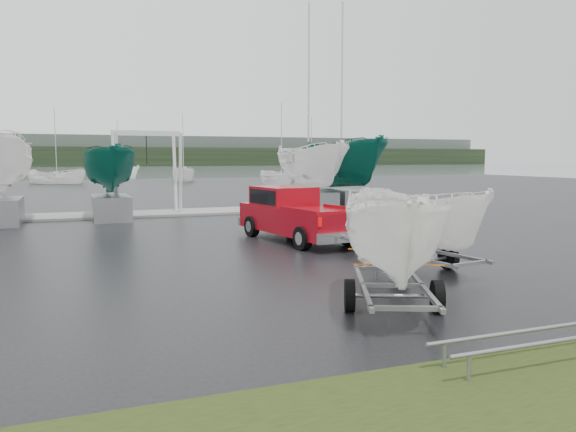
{
  "coord_description": "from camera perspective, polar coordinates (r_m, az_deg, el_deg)",
  "views": [
    {
      "loc": [
        -3.81,
        -15.34,
        2.84
      ],
      "look_at": [
        1.77,
        -0.81,
        1.2
      ],
      "focal_mm": 35.0,
      "sensor_mm": 36.0,
      "label": 1
    }
  ],
  "objects": [
    {
      "name": "far_hill",
      "position": [
        193.39,
        -20.01,
        6.28
      ],
      "size": [
        300.0,
        6.0,
        10.0
      ],
      "primitive_type": "cube",
      "color": "#4C5651",
      "rests_on": "ground"
    },
    {
      "name": "treeline",
      "position": [
        185.38,
        -19.94,
        5.69
      ],
      "size": [
        300.0,
        8.0,
        6.0
      ],
      "primitive_type": "cube",
      "color": "black",
      "rests_on": "ground"
    },
    {
      "name": "keelboat_2",
      "position": [
        28.74,
        2.48,
        8.11
      ],
      "size": [
        2.45,
        3.2,
        10.62
      ],
      "color": "gray",
      "rests_on": "ground"
    },
    {
      "name": "moored_boat_3",
      "position": [
        73.52,
        2.38,
        3.79
      ],
      "size": [
        3.22,
        3.27,
        11.44
      ],
      "rotation": [
        0.0,
        0.0,
        0.28
      ],
      "color": "white",
      "rests_on": "ground"
    },
    {
      "name": "keelboat_1",
      "position": [
        26.6,
        -17.73,
        7.18
      ],
      "size": [
        2.23,
        3.2,
        7.03
      ],
      "color": "gray",
      "rests_on": "ground"
    },
    {
      "name": "boat_hoist",
      "position": [
        28.55,
        -14.15,
        5.48
      ],
      "size": [
        3.3,
        2.18,
        4.12
      ],
      "color": "silver",
      "rests_on": "ground"
    },
    {
      "name": "trailer_parked",
      "position": [
        10.46,
        10.77,
        5.45
      ],
      "size": [
        2.53,
        3.77,
        5.09
      ],
      "rotation": [
        0.0,
        0.0,
        -0.42
      ],
      "color": "gray",
      "rests_on": "ground"
    },
    {
      "name": "trailer_hitched",
      "position": [
        14.19,
        13.42,
        4.98
      ],
      "size": [
        1.9,
        3.74,
        4.83
      ],
      "rotation": [
        0.0,
        0.0,
        0.16
      ],
      "color": "gray",
      "rests_on": "ground"
    },
    {
      "name": "moored_boat_5",
      "position": [
        81.51,
        -16.81,
        3.75
      ],
      "size": [
        3.77,
        3.77,
        11.5
      ],
      "rotation": [
        0.0,
        0.0,
        0.8
      ],
      "color": "white",
      "rests_on": "ground"
    },
    {
      "name": "lake",
      "position": [
        115.44,
        -19.17,
        4.26
      ],
      "size": [
        300.0,
        300.0,
        0.0
      ],
      "primitive_type": "plane",
      "color": "slate",
      "rests_on": "ground"
    },
    {
      "name": "dock",
      "position": [
        28.73,
        -13.29,
        0.27
      ],
      "size": [
        30.0,
        3.0,
        0.12
      ],
      "primitive_type": "cube",
      "color": "gray",
      "rests_on": "ground"
    },
    {
      "name": "moored_boat_6",
      "position": [
        68.59,
        -10.54,
        3.53
      ],
      "size": [
        3.08,
        3.14,
        11.5
      ],
      "rotation": [
        0.0,
        0.0,
        6.1
      ],
      "color": "white",
      "rests_on": "ground"
    },
    {
      "name": "moored_boat_2",
      "position": [
        54.19,
        -0.66,
        3.0
      ],
      "size": [
        2.94,
        3.0,
        11.51
      ],
      "rotation": [
        0.0,
        0.0,
        0.11
      ],
      "color": "white",
      "rests_on": "ground"
    },
    {
      "name": "pickup_truck",
      "position": [
        19.26,
        0.53,
        0.35
      ],
      "size": [
        2.68,
        5.66,
        1.81
      ],
      "rotation": [
        0.0,
        0.0,
        0.16
      ],
      "color": "maroon",
      "rests_on": "ground"
    },
    {
      "name": "ground_plane",
      "position": [
        16.06,
        -6.97,
        -4.22
      ],
      "size": [
        120.0,
        120.0,
        0.0
      ],
      "primitive_type": "plane",
      "color": "black",
      "rests_on": "ground"
    },
    {
      "name": "moored_boat_1",
      "position": [
        65.46,
        -22.39,
        3.07
      ],
      "size": [
        3.56,
        3.54,
        11.44
      ],
      "rotation": [
        0.0,
        0.0,
        1.08
      ],
      "color": "white",
      "rests_on": "ground"
    },
    {
      "name": "keelboat_3",
      "position": [
        29.89,
        5.88,
        8.8
      ],
      "size": [
        2.71,
        3.2,
        10.89
      ],
      "color": "gray",
      "rests_on": "ground"
    }
  ]
}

